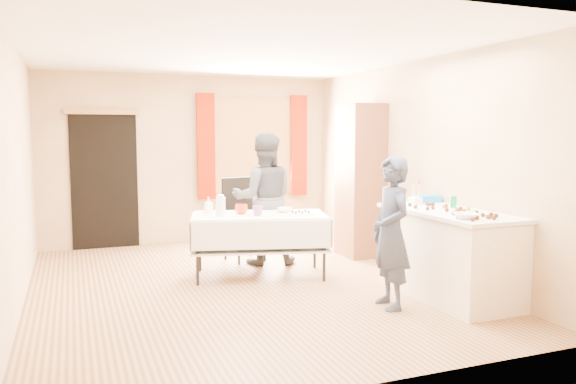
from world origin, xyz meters
name	(u,v)px	position (x,y,z in m)	size (l,w,h in m)	color
floor	(242,286)	(0.00, 0.00, -0.01)	(4.50, 5.50, 0.02)	#9E7047
ceiling	(240,49)	(0.00, 0.00, 2.61)	(4.50, 5.50, 0.02)	white
wall_back	(191,159)	(0.00, 2.76, 1.30)	(4.50, 0.02, 2.60)	tan
wall_front	(361,196)	(0.00, -2.76, 1.30)	(4.50, 0.02, 2.60)	tan
wall_left	(15,176)	(-2.26, 0.00, 1.30)	(0.02, 5.50, 2.60)	tan
wall_right	(415,166)	(2.26, 0.00, 1.30)	(0.02, 5.50, 2.60)	tan
window_frame	(253,146)	(1.00, 2.72, 1.50)	(1.32, 0.06, 1.52)	olive
window_pane	(253,146)	(1.00, 2.71, 1.50)	(1.20, 0.02, 1.40)	white
curtain_left	(206,147)	(0.22, 2.67, 1.50)	(0.28, 0.06, 1.65)	#8C1800
curtain_right	(299,146)	(1.78, 2.67, 1.50)	(0.28, 0.06, 1.65)	#8C1800
doorway	(105,181)	(-1.30, 2.73, 1.00)	(0.95, 0.04, 2.00)	black
door_lintel	(102,112)	(-1.30, 2.70, 2.02)	(1.05, 0.06, 0.08)	olive
cabinet	(360,180)	(1.99, 0.92, 1.05)	(0.50, 0.60, 2.11)	brown
counter	(449,254)	(1.89, -1.21, 0.45)	(0.78, 1.63, 0.91)	beige
party_table	(260,239)	(0.31, 0.31, 0.45)	(1.76, 1.20, 0.75)	black
chair	(244,236)	(0.39, 1.21, 0.33)	(0.54, 0.54, 1.11)	black
girl	(391,233)	(1.13, -1.31, 0.74)	(0.40, 0.57, 1.49)	#232A42
woman	(264,199)	(0.57, 0.91, 0.86)	(0.97, 0.84, 1.72)	black
soda_can	(454,202)	(2.07, -1.02, 0.97)	(0.07, 0.07, 0.12)	#0DA044
mixing_bowl	(465,216)	(1.67, -1.72, 0.94)	(0.28, 0.28, 0.05)	white
foam_block	(415,201)	(1.84, -0.64, 0.95)	(0.15, 0.10, 0.08)	white
blue_basket	(426,199)	(2.08, -0.51, 0.95)	(0.30, 0.20, 0.08)	#1075C3
pitcher	(221,207)	(-0.15, 0.32, 0.86)	(0.11, 0.11, 0.22)	silver
cup_red	(241,209)	(0.12, 0.40, 0.81)	(0.21, 0.21, 0.12)	red
cup_rainbow	(258,211)	(0.25, 0.19, 0.81)	(0.16, 0.16, 0.12)	red
small_bowl	(285,210)	(0.65, 0.34, 0.78)	(0.21, 0.21, 0.06)	white
pastry_tray	(301,214)	(0.75, 0.09, 0.76)	(0.28, 0.20, 0.02)	white
bottle	(208,205)	(-0.22, 0.65, 0.84)	(0.09, 0.09, 0.19)	white
cake_balls	(459,211)	(1.85, -1.40, 0.93)	(0.49, 1.14, 0.04)	#3F2314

